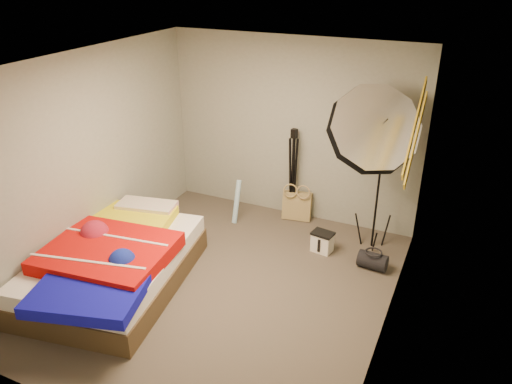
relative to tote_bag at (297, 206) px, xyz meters
The scene contains 15 objects.
floor 1.88m from the tote_bag, 94.94° to the right, with size 4.00×4.00×0.00m, color #4F473C.
ceiling 2.96m from the tote_bag, 94.94° to the right, with size 4.00×4.00×0.00m, color silver.
wall_back 1.07m from the tote_bag, 138.90° to the left, with size 3.50×3.50×0.00m, color gray.
wall_front 4.00m from the tote_bag, 92.39° to the right, with size 3.50×3.50×0.00m, color gray.
wall_left 2.87m from the tote_bag, 135.78° to the right, with size 4.00×4.00×0.00m, color gray.
wall_right 2.66m from the tote_bag, 49.49° to the right, with size 4.00×4.00×0.00m, color gray.
tote_bag is the anchor object (origin of this frame).
wrapping_roll 0.86m from the tote_bag, 149.27° to the right, with size 0.07×0.07×0.62m, color #54ACDB.
camera_case 0.91m from the tote_bag, 48.95° to the right, with size 0.25×0.18×0.25m, color white.
duffel_bag 1.50m from the tote_bag, 32.51° to the right, with size 0.21×0.21×0.34m, color black.
wall_stripe_upper 2.67m from the tote_bag, 38.76° to the right, with size 0.02×1.10×0.10m, color gold.
wall_stripe_lower 2.43m from the tote_bag, 32.76° to the right, with size 0.02×1.10×0.10m, color gold.
bed 2.68m from the tote_bag, 119.42° to the right, with size 1.83×2.39×0.61m.
photo_umbrella 1.81m from the tote_bag, 25.37° to the right, with size 1.10×1.17×2.23m.
camera_tripod 0.56m from the tote_bag, behind, with size 0.09×0.09×1.32m.
Camera 1 is at (2.23, -4.07, 3.40)m, focal length 35.00 mm.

